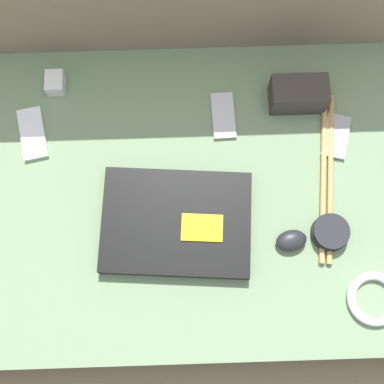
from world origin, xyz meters
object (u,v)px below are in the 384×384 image
phone_black (223,116)px  phone_small (33,134)px  charger_brick (55,83)px  laptop (176,223)px  computer_mouse (291,241)px  phone_silver (336,136)px  speaker_puck (330,232)px  camera_pouch (298,94)px

phone_black → phone_small: phone_small is taller
charger_brick → phone_black: bearing=-12.8°
laptop → computer_mouse: laptop is taller
laptop → phone_silver: (0.37, 0.19, -0.01)m
computer_mouse → speaker_puck: size_ratio=0.91×
camera_pouch → laptop: bearing=-135.1°
computer_mouse → speaker_puck: speaker_puck is taller
speaker_puck → phone_silver: 0.23m
phone_silver → phone_black: 0.27m
phone_small → camera_pouch: 0.62m
laptop → phone_silver: size_ratio=2.94×
computer_mouse → speaker_puck: bearing=-0.5°
speaker_puck → camera_pouch: (-0.05, 0.32, 0.02)m
laptop → speaker_puck: laptop is taller
charger_brick → laptop: bearing=-51.1°
charger_brick → speaker_puck: bearing=-31.4°
laptop → computer_mouse: (0.25, -0.05, -0.00)m
phone_black → laptop: bearing=-116.6°
phone_black → charger_brick: size_ratio=2.19×
computer_mouse → camera_pouch: bearing=72.9°
speaker_puck → phone_silver: (0.04, 0.23, -0.01)m
phone_silver → phone_small: bearing=-167.5°
speaker_puck → phone_black: size_ratio=0.72×
laptop → charger_brick: size_ratio=6.51×
laptop → phone_silver: bearing=31.6°
charger_brick → computer_mouse: bearing=-36.5°
phone_silver → phone_small: phone_small is taller
laptop → charger_brick: (-0.28, 0.34, 0.00)m
phone_black → camera_pouch: size_ratio=0.90×
laptop → phone_small: size_ratio=2.56×
phone_small → charger_brick: bearing=55.5°
laptop → charger_brick: charger_brick is taller
speaker_puck → charger_brick: size_ratio=1.57×
laptop → charger_brick: bearing=133.1°
camera_pouch → speaker_puck: bearing=-81.2°
laptop → computer_mouse: size_ratio=4.55×
speaker_puck → phone_black: 0.36m
computer_mouse → phone_small: bearing=144.4°
camera_pouch → phone_black: bearing=-169.0°
laptop → camera_pouch: camera_pouch is taller
computer_mouse → phone_silver: computer_mouse is taller
computer_mouse → phone_small: computer_mouse is taller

